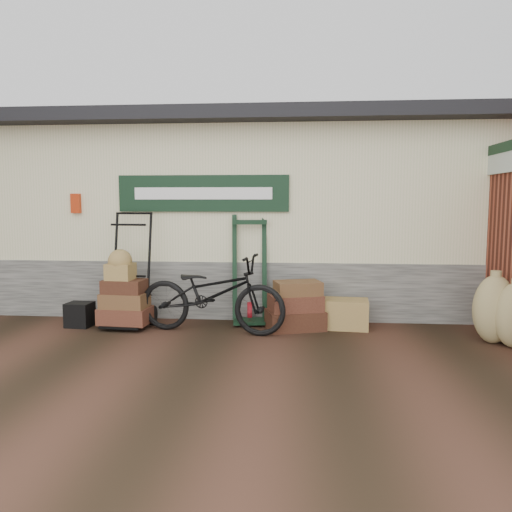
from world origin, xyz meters
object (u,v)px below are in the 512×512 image
(wicker_hamper, at_px, (345,314))
(black_trunk, at_px, (80,315))
(green_barrow, at_px, (250,269))
(porter_trolley, at_px, (129,268))
(suitcase_stack, at_px, (295,305))
(bicycle, at_px, (212,289))

(wicker_hamper, relative_size, black_trunk, 1.82)
(green_barrow, distance_m, wicker_hamper, 1.55)
(porter_trolley, height_order, black_trunk, porter_trolley)
(wicker_hamper, bearing_deg, black_trunk, -176.56)
(suitcase_stack, height_order, wicker_hamper, suitcase_stack)
(bicycle, bearing_deg, green_barrow, -27.53)
(suitcase_stack, xyz_separation_m, black_trunk, (-3.16, -0.11, -0.18))
(black_trunk, distance_m, bicycle, 2.05)
(black_trunk, bearing_deg, porter_trolley, 10.44)
(suitcase_stack, bearing_deg, bicycle, -166.30)
(porter_trolley, height_order, bicycle, porter_trolley)
(wicker_hamper, height_order, black_trunk, wicker_hamper)
(suitcase_stack, bearing_deg, green_barrow, 153.05)
(porter_trolley, xyz_separation_m, wicker_hamper, (3.16, 0.10, -0.64))
(porter_trolley, distance_m, wicker_hamper, 3.22)
(green_barrow, distance_m, black_trunk, 2.59)
(green_barrow, height_order, black_trunk, green_barrow)
(green_barrow, xyz_separation_m, black_trunk, (-2.46, -0.46, -0.63))
(bicycle, bearing_deg, porter_trolley, 85.35)
(green_barrow, xyz_separation_m, wicker_hamper, (1.41, -0.23, -0.60))
(porter_trolley, xyz_separation_m, black_trunk, (-0.72, -0.13, -0.68))
(green_barrow, distance_m, bicycle, 0.82)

